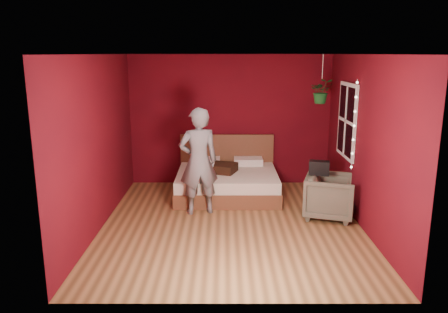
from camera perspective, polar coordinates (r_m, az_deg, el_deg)
floor at (r=6.94m, az=0.98°, el=-8.78°), size 4.50×4.50×0.00m
room_walls at (r=6.50m, az=1.03°, el=5.07°), size 4.04×4.54×2.62m
window at (r=7.70m, az=15.73°, el=4.52°), size 0.05×0.97×1.27m
fairy_lights at (r=7.20m, az=16.64°, el=3.87°), size 0.04×0.04×1.45m
bed at (r=8.27m, az=0.41°, el=-3.16°), size 1.87×1.59×1.03m
person at (r=7.16m, az=-3.34°, el=-0.64°), size 0.74×0.58×1.78m
armchair at (r=7.30m, az=13.66°, el=-5.08°), size 0.97×0.95×0.71m
handbag at (r=7.16m, az=12.32°, el=-1.46°), size 0.35×0.23×0.23m
throw_pillow at (r=8.07m, az=-0.09°, el=-1.52°), size 0.57×0.57×0.16m
hanging_plant at (r=7.86m, az=12.61°, el=8.33°), size 0.41×0.36×0.84m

